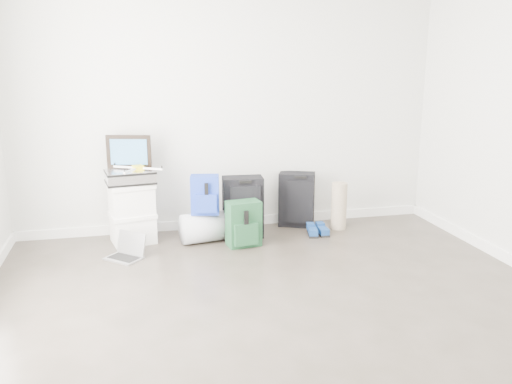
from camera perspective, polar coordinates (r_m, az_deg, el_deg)
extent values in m
plane|color=#332E25|center=(3.78, 4.49, -14.79)|extent=(5.00, 5.00, 0.00)
cube|color=silver|center=(5.76, -2.84, 9.33)|extent=(4.50, 0.02, 2.70)
cube|color=white|center=(6.00, -2.67, -3.16)|extent=(4.50, 0.02, 0.10)
cube|color=white|center=(5.60, -12.80, -3.86)|extent=(0.47, 0.40, 0.26)
cube|color=white|center=(5.56, -12.89, -2.37)|extent=(0.49, 0.43, 0.04)
cube|color=white|center=(5.52, -12.97, -0.85)|extent=(0.47, 0.40, 0.26)
cube|color=white|center=(5.48, -13.06, 0.69)|extent=(0.49, 0.43, 0.04)
cube|color=#B2B2B7|center=(5.47, -13.11, 1.58)|extent=(0.50, 0.40, 0.13)
cube|color=black|center=(5.52, -13.25, 4.15)|extent=(0.44, 0.14, 0.33)
cube|color=#2A66AA|center=(5.50, -13.25, 4.12)|extent=(0.35, 0.10, 0.25)
cube|color=yellow|center=(5.43, -12.32, 2.51)|extent=(0.12, 0.12, 0.05)
cube|color=white|center=(5.54, -11.67, 2.78)|extent=(0.15, 0.24, 0.02)
cube|color=white|center=(5.49, -13.54, 2.57)|extent=(0.24, 0.15, 0.02)
cube|color=white|center=(5.31, -12.99, 2.23)|extent=(0.15, 0.24, 0.02)
cube|color=white|center=(5.37, -11.07, 2.44)|extent=(0.24, 0.15, 0.02)
cylinder|color=#95979D|center=(5.50, -5.34, -3.71)|extent=(0.53, 0.38, 0.30)
cube|color=#17249B|center=(5.38, -5.40, -0.27)|extent=(0.30, 0.21, 0.39)
cube|color=#17249B|center=(5.31, -5.24, -1.20)|extent=(0.21, 0.09, 0.18)
cube|color=black|center=(5.59, -1.39, -1.59)|extent=(0.42, 0.27, 0.63)
cube|color=black|center=(5.47, -1.11, -1.95)|extent=(0.31, 0.05, 0.50)
cube|color=black|center=(5.40, -1.14, 1.08)|extent=(0.12, 0.04, 0.03)
cube|color=#153A26|center=(5.34, -1.31, -3.34)|extent=(0.35, 0.24, 0.45)
cube|color=#153A26|center=(5.27, -1.07, -4.47)|extent=(0.24, 0.10, 0.21)
cube|color=black|center=(5.98, 4.29, -0.77)|extent=(0.43, 0.35, 0.60)
cube|color=black|center=(5.86, 4.65, -1.07)|extent=(0.27, 0.14, 0.48)
cube|color=black|center=(5.80, 4.69, 1.57)|extent=(0.13, 0.08, 0.03)
cube|color=black|center=(5.75, 5.97, -4.41)|extent=(0.14, 0.26, 0.02)
cube|color=#184591|center=(5.73, 5.98, -4.02)|extent=(0.14, 0.25, 0.06)
cube|color=black|center=(5.78, 6.98, -4.32)|extent=(0.10, 0.25, 0.02)
cube|color=#184591|center=(5.77, 6.99, -3.94)|extent=(0.10, 0.24, 0.06)
cylinder|color=gray|center=(5.93, 8.72, -1.45)|extent=(0.17, 0.17, 0.51)
cube|color=#BBBBC0|center=(5.20, -13.75, -6.81)|extent=(0.39, 0.39, 0.02)
cube|color=black|center=(5.19, -13.76, -6.72)|extent=(0.31, 0.30, 0.00)
cube|color=black|center=(5.23, -12.98, -5.27)|extent=(0.24, 0.23, 0.22)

